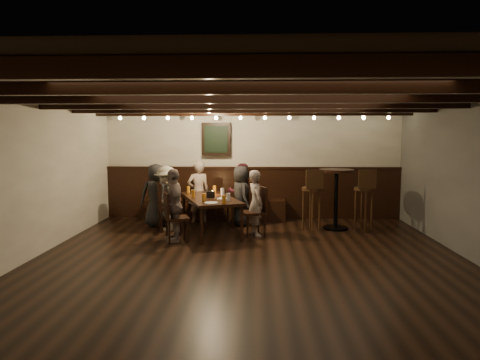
{
  "coord_description": "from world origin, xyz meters",
  "views": [
    {
      "loc": [
        0.1,
        -5.96,
        1.84
      ],
      "look_at": [
        -0.2,
        1.3,
        1.07
      ],
      "focal_mm": 32.0,
      "sensor_mm": 36.0,
      "label": 1
    }
  ],
  "objects_px": {
    "person_bench_centre": "(198,192)",
    "person_left_near": "(167,198)",
    "person_bench_right": "(241,192)",
    "person_left_far": "(174,205)",
    "chair_right_near": "(240,211)",
    "person_right_near": "(241,196)",
    "bar_stool_left": "(311,208)",
    "chair_left_far": "(176,226)",
    "chair_right_far": "(254,221)",
    "dining_table": "(210,200)",
    "chair_left_near": "(169,216)",
    "bar_stool_right": "(364,208)",
    "person_bench_left": "(156,195)",
    "person_right_far": "(256,203)",
    "high_top_table": "(336,190)"
  },
  "relations": [
    {
      "from": "bar_stool_left",
      "to": "person_left_near",
      "type": "bearing_deg",
      "value": 171.18
    },
    {
      "from": "bar_stool_left",
      "to": "bar_stool_right",
      "type": "relative_size",
      "value": 1.0
    },
    {
      "from": "chair_right_near",
      "to": "chair_right_far",
      "type": "relative_size",
      "value": 1.09
    },
    {
      "from": "person_bench_centre",
      "to": "person_left_near",
      "type": "relative_size",
      "value": 1.03
    },
    {
      "from": "person_right_near",
      "to": "bar_stool_right",
      "type": "relative_size",
      "value": 1.02
    },
    {
      "from": "person_bench_centre",
      "to": "high_top_table",
      "type": "xyz_separation_m",
      "value": [
        2.78,
        -0.57,
        0.13
      ]
    },
    {
      "from": "bar_stool_left",
      "to": "bar_stool_right",
      "type": "bearing_deg",
      "value": -6.9
    },
    {
      "from": "chair_left_near",
      "to": "bar_stool_right",
      "type": "bearing_deg",
      "value": 71.44
    },
    {
      "from": "chair_left_near",
      "to": "person_left_near",
      "type": "distance_m",
      "value": 0.34
    },
    {
      "from": "dining_table",
      "to": "person_bench_centre",
      "type": "bearing_deg",
      "value": 90.0
    },
    {
      "from": "high_top_table",
      "to": "person_right_near",
      "type": "bearing_deg",
      "value": 172.17
    },
    {
      "from": "person_left_near",
      "to": "person_right_near",
      "type": "xyz_separation_m",
      "value": [
        1.41,
        0.51,
        -0.02
      ]
    },
    {
      "from": "chair_left_far",
      "to": "bar_stool_right",
      "type": "distance_m",
      "value": 3.57
    },
    {
      "from": "chair_right_near",
      "to": "person_right_far",
      "type": "xyz_separation_m",
      "value": [
        0.33,
        -0.84,
        0.31
      ]
    },
    {
      "from": "chair_right_far",
      "to": "chair_left_far",
      "type": "bearing_deg",
      "value": 90.0
    },
    {
      "from": "chair_right_far",
      "to": "bar_stool_left",
      "type": "distance_m",
      "value": 1.17
    },
    {
      "from": "chair_right_near",
      "to": "bar_stool_left",
      "type": "distance_m",
      "value": 1.48
    },
    {
      "from": "chair_left_far",
      "to": "bar_stool_left",
      "type": "height_order",
      "value": "bar_stool_left"
    },
    {
      "from": "person_left_near",
      "to": "person_right_near",
      "type": "relative_size",
      "value": 1.02
    },
    {
      "from": "person_left_far",
      "to": "person_right_near",
      "type": "bearing_deg",
      "value": 120.96
    },
    {
      "from": "person_bench_centre",
      "to": "person_right_far",
      "type": "height_order",
      "value": "person_bench_centre"
    },
    {
      "from": "person_bench_right",
      "to": "person_left_near",
      "type": "bearing_deg",
      "value": 15.26
    },
    {
      "from": "chair_left_near",
      "to": "chair_right_near",
      "type": "distance_m",
      "value": 1.44
    },
    {
      "from": "chair_right_near",
      "to": "person_bench_centre",
      "type": "bearing_deg",
      "value": 50.21
    },
    {
      "from": "person_bench_right",
      "to": "person_left_far",
      "type": "bearing_deg",
      "value": 39.29
    },
    {
      "from": "person_bench_centre",
      "to": "bar_stool_right",
      "type": "height_order",
      "value": "person_bench_centre"
    },
    {
      "from": "chair_left_far",
      "to": "person_bench_right",
      "type": "bearing_deg",
      "value": 129.84
    },
    {
      "from": "chair_left_near",
      "to": "person_bench_right",
      "type": "relative_size",
      "value": 0.76
    },
    {
      "from": "person_right_far",
      "to": "person_left_far",
      "type": "bearing_deg",
      "value": 90.0
    },
    {
      "from": "bar_stool_left",
      "to": "person_bench_left",
      "type": "bearing_deg",
      "value": 164.18
    },
    {
      "from": "person_left_near",
      "to": "person_right_far",
      "type": "relative_size",
      "value": 1.04
    },
    {
      "from": "person_bench_centre",
      "to": "person_left_far",
      "type": "bearing_deg",
      "value": 63.43
    },
    {
      "from": "chair_left_far",
      "to": "person_left_far",
      "type": "relative_size",
      "value": 0.67
    },
    {
      "from": "person_bench_left",
      "to": "person_right_far",
      "type": "bearing_deg",
      "value": 140.71
    },
    {
      "from": "chair_right_near",
      "to": "person_right_near",
      "type": "bearing_deg",
      "value": -90.0
    },
    {
      "from": "high_top_table",
      "to": "bar_stool_left",
      "type": "xyz_separation_m",
      "value": [
        -0.5,
        -0.21,
        -0.33
      ]
    },
    {
      "from": "person_bench_left",
      "to": "bar_stool_right",
      "type": "distance_m",
      "value": 4.09
    },
    {
      "from": "chair_left_near",
      "to": "chair_right_far",
      "type": "bearing_deg",
      "value": 57.97
    },
    {
      "from": "person_bench_left",
      "to": "person_right_far",
      "type": "distance_m",
      "value": 2.13
    },
    {
      "from": "chair_right_far",
      "to": "person_right_far",
      "type": "distance_m",
      "value": 0.33
    },
    {
      "from": "bar_stool_left",
      "to": "chair_left_far",
      "type": "bearing_deg",
      "value": -169.94
    },
    {
      "from": "chair_left_near",
      "to": "bar_stool_right",
      "type": "relative_size",
      "value": 0.79
    },
    {
      "from": "chair_right_near",
      "to": "person_bench_right",
      "type": "xyz_separation_m",
      "value": [
        0.02,
        0.48,
        0.32
      ]
    },
    {
      "from": "chair_left_far",
      "to": "chair_left_near",
      "type": "bearing_deg",
      "value": -179.88
    },
    {
      "from": "person_bench_right",
      "to": "chair_left_near",
      "type": "bearing_deg",
      "value": 15.53
    },
    {
      "from": "person_bench_right",
      "to": "chair_right_near",
      "type": "bearing_deg",
      "value": 68.25
    },
    {
      "from": "high_top_table",
      "to": "bar_stool_right",
      "type": "relative_size",
      "value": 0.99
    },
    {
      "from": "dining_table",
      "to": "person_bench_right",
      "type": "xyz_separation_m",
      "value": [
        0.54,
        1.15,
        -0.0
      ]
    },
    {
      "from": "chair_right_far",
      "to": "bar_stool_left",
      "type": "relative_size",
      "value": 0.75
    },
    {
      "from": "chair_right_near",
      "to": "bar_stool_left",
      "type": "height_order",
      "value": "bar_stool_left"
    }
  ]
}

